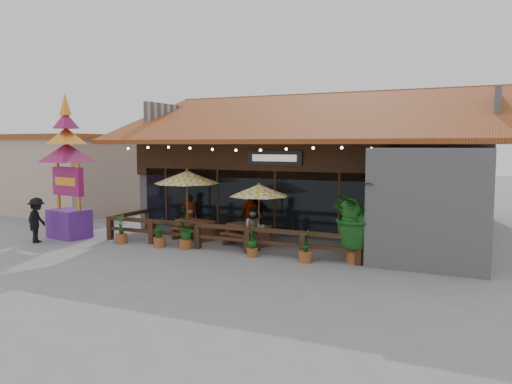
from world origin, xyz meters
The scene contains 19 objects.
ground centered at (0.00, 0.00, 0.00)m, with size 100.00×100.00×0.00m, color gray.
restaurant_building centered at (0.26, 6.61, 2.21)m, with size 15.50×14.73×6.09m.
patio_railing centered at (-2.25, -0.27, 0.61)m, with size 10.00×2.60×0.92m.
neighbor_building centered at (-15.00, 6.00, 2.14)m, with size 8.40×8.40×4.22m.
umbrella_left centered at (-3.88, 0.98, 2.42)m, with size 3.26×3.26×2.77m.
umbrella_right centered at (-0.66, 0.73, 2.05)m, with size 2.40×2.40×2.35m.
picnic_table_left centered at (-3.52, 0.98, 0.51)m, with size 1.87×1.72×0.76m.
picnic_table_right centered at (-1.12, 0.80, 0.52)m, with size 1.93×1.78×0.78m.
thai_sign_tower centered at (-8.23, -0.90, 3.23)m, with size 2.61×2.61×6.11m.
tropical_plant centered at (3.17, -0.19, 1.47)m, with size 2.45×2.45×2.57m.
diner_a centered at (-4.11, 1.47, 0.85)m, with size 0.62×0.41×1.71m, color #392412.
diner_b centered at (-0.51, 0.01, 0.77)m, with size 0.75×0.58×1.54m, color #392412.
diner_c centered at (-1.37, 1.58, 0.94)m, with size 1.10×0.46×1.88m, color #392412.
pedestrian centered at (-8.56, -2.17, 0.86)m, with size 1.11×0.64×1.71m, color black.
planter_a centered at (-5.60, -0.93, 0.46)m, with size 0.45×0.45×1.10m.
planter_b centered at (-3.87, -0.90, 0.49)m, with size 0.44×0.44×1.08m.
planter_c centered at (-2.85, -0.77, 0.61)m, with size 0.74×0.67×1.08m.
planter_d centered at (-0.16, -0.86, 0.44)m, with size 0.49×0.49×0.91m.
planter_e centered at (1.69, -0.85, 0.44)m, with size 0.43×0.43×1.05m.
Camera 1 is at (6.86, -15.50, 3.70)m, focal length 35.00 mm.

